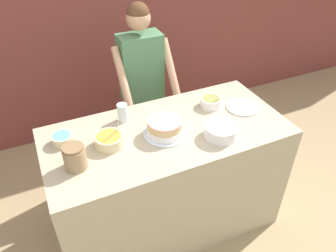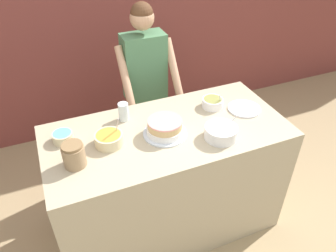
# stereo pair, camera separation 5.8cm
# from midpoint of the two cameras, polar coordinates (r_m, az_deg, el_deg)

# --- Properties ---
(wall_back) EXTENTS (10.00, 0.05, 2.60)m
(wall_back) POSITION_cam_midpoint_polar(r_m,az_deg,el_deg) (3.33, -12.46, 19.31)
(wall_back) COLOR brown
(wall_back) RESTS_ON ground_plane
(counter) EXTENTS (1.62, 0.77, 0.93)m
(counter) POSITION_cam_midpoint_polar(r_m,az_deg,el_deg) (2.47, -0.81, -9.45)
(counter) COLOR tan
(counter) RESTS_ON ground_plane
(person_baker) EXTENTS (0.47, 0.43, 1.55)m
(person_baker) POSITION_cam_midpoint_polar(r_m,az_deg,el_deg) (2.77, -5.19, 8.50)
(person_baker) COLOR #2D2D38
(person_baker) RESTS_ON ground_plane
(cake) EXTENTS (0.29, 0.29, 0.11)m
(cake) POSITION_cam_midpoint_polar(r_m,az_deg,el_deg) (2.09, -1.34, -0.32)
(cake) COLOR silver
(cake) RESTS_ON counter
(frosting_bowl_blue) EXTENTS (0.13, 0.13, 0.06)m
(frosting_bowl_blue) POSITION_cam_midpoint_polar(r_m,az_deg,el_deg) (2.14, -18.68, -2.11)
(frosting_bowl_blue) COLOR beige
(frosting_bowl_blue) RESTS_ON counter
(frosting_bowl_orange) EXTENTS (0.18, 0.18, 0.19)m
(frosting_bowl_orange) POSITION_cam_midpoint_polar(r_m,az_deg,el_deg) (2.05, -11.00, -2.42)
(frosting_bowl_orange) COLOR beige
(frosting_bowl_orange) RESTS_ON counter
(frosting_bowl_white) EXTENTS (0.21, 0.21, 0.17)m
(frosting_bowl_white) POSITION_cam_midpoint_polar(r_m,az_deg,el_deg) (2.10, 8.41, -0.83)
(frosting_bowl_white) COLOR white
(frosting_bowl_white) RESTS_ON counter
(frosting_bowl_olive) EXTENTS (0.15, 0.15, 0.14)m
(frosting_bowl_olive) POSITION_cam_midpoint_polar(r_m,az_deg,el_deg) (2.40, 6.77, 4.24)
(frosting_bowl_olive) COLOR white
(frosting_bowl_olive) RESTS_ON counter
(drinking_glass) EXTENTS (0.07, 0.07, 0.13)m
(drinking_glass) POSITION_cam_midpoint_polar(r_m,az_deg,el_deg) (2.24, -8.65, 2.32)
(drinking_glass) COLOR silver
(drinking_glass) RESTS_ON counter
(ceramic_plate) EXTENTS (0.24, 0.24, 0.01)m
(ceramic_plate) POSITION_cam_midpoint_polar(r_m,az_deg,el_deg) (2.43, 12.14, 3.23)
(ceramic_plate) COLOR silver
(ceramic_plate) RESTS_ON counter
(stoneware_jar) EXTENTS (0.13, 0.13, 0.15)m
(stoneware_jar) POSITION_cam_midpoint_polar(r_m,az_deg,el_deg) (1.92, -16.74, -5.22)
(stoneware_jar) COLOR #9E7F5B
(stoneware_jar) RESTS_ON counter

